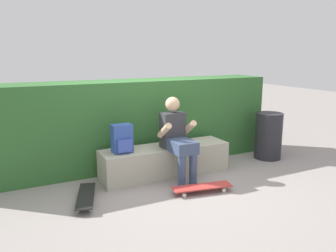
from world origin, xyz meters
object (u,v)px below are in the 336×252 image
bench_main (165,160)px  backpack_on_bench (122,139)px  skateboard_near_person (202,187)px  trash_bin (268,136)px  person_skater (177,136)px  skateboard_beside_bench (86,196)px

bench_main → backpack_on_bench: size_ratio=4.93×
skateboard_near_person → trash_bin: bearing=22.9°
person_skater → skateboard_beside_bench: bearing=-171.8°
person_skater → skateboard_near_person: bearing=-84.0°
person_skater → backpack_on_bench: bearing=164.4°
backpack_on_bench → trash_bin: size_ratio=0.50×
skateboard_beside_bench → trash_bin: 3.33m
skateboard_beside_bench → backpack_on_bench: 0.94m
bench_main → backpack_on_bench: bearing=-179.2°
skateboard_beside_bench → trash_bin: (3.29, 0.37, 0.33)m
person_skater → skateboard_beside_bench: 1.52m
skateboard_near_person → trash_bin: (1.84, 0.78, 0.33)m
skateboard_near_person → skateboard_beside_bench: 1.51m
person_skater → backpack_on_bench: (-0.76, 0.21, -0.01)m
backpack_on_bench → trash_bin: 2.67m
person_skater → skateboard_near_person: person_skater is taller
skateboard_near_person → trash_bin: 2.02m
person_skater → trash_bin: person_skater is taller
skateboard_beside_bench → backpack_on_bench: size_ratio=2.06×
trash_bin → skateboard_beside_bench: bearing=-173.5°
skateboard_beside_bench → backpack_on_bench: backpack_on_bench is taller
skateboard_near_person → skateboard_beside_bench: size_ratio=1.00×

